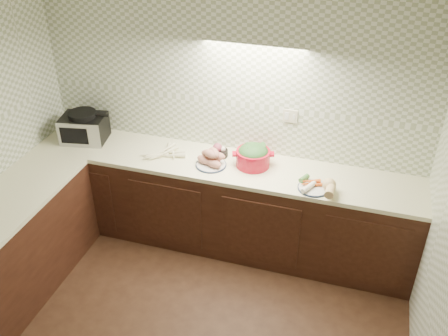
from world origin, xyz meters
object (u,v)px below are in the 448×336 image
(onion_bowl, at_px, (219,151))
(veg_plate, at_px, (321,185))
(toaster_oven, at_px, (84,127))
(sweet_potato_plate, at_px, (212,159))
(parsnip_pile, at_px, (161,155))
(dutch_oven, at_px, (253,156))

(onion_bowl, height_order, veg_plate, onion_bowl)
(toaster_oven, bearing_deg, veg_plate, -15.19)
(sweet_potato_plate, xyz_separation_m, veg_plate, (0.99, -0.11, -0.02))
(toaster_oven, height_order, sweet_potato_plate, toaster_oven)
(toaster_oven, height_order, veg_plate, toaster_oven)
(toaster_oven, distance_m, parsnip_pile, 0.85)
(sweet_potato_plate, relative_size, onion_bowl, 1.75)
(sweet_potato_plate, height_order, dutch_oven, dutch_oven)
(toaster_oven, xyz_separation_m, onion_bowl, (1.34, 0.09, -0.09))
(toaster_oven, bearing_deg, dutch_oven, -9.88)
(dutch_oven, bearing_deg, sweet_potato_plate, 179.80)
(dutch_oven, distance_m, veg_plate, 0.67)
(parsnip_pile, height_order, dutch_oven, dutch_oven)
(onion_bowl, bearing_deg, parsnip_pile, -159.81)
(parsnip_pile, relative_size, onion_bowl, 2.26)
(parsnip_pile, relative_size, veg_plate, 1.09)
(toaster_oven, relative_size, dutch_oven, 1.23)
(toaster_oven, distance_m, onion_bowl, 1.35)
(veg_plate, bearing_deg, sweet_potato_plate, 173.90)
(onion_bowl, relative_size, veg_plate, 0.48)
(toaster_oven, xyz_separation_m, veg_plate, (2.32, -0.19, -0.09))
(toaster_oven, xyz_separation_m, dutch_oven, (1.69, 0.02, -0.03))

